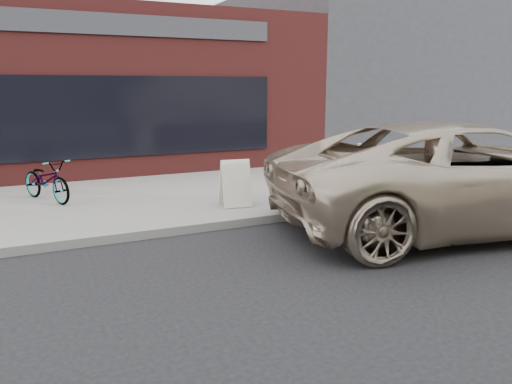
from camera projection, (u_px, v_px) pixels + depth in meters
ground at (388, 323)px, 5.27m from camera, size 120.00×120.00×0.00m
near_sidewalk at (187, 192)px, 11.45m from camera, size 44.00×6.00×0.15m
storefront at (62, 92)px, 16.34m from camera, size 14.00×10.07×4.50m
neighbour_building at (361, 73)px, 21.20m from camera, size 10.00×10.00×6.00m
motorcycle at (332, 187)px, 9.35m from camera, size 2.18×0.74×1.38m
minivan at (463, 176)px, 8.64m from camera, size 7.15×4.24×1.86m
bicycle_front at (47, 180)px, 10.11m from camera, size 1.24×1.72×0.86m
sandwich_sign at (235, 183)px, 9.73m from camera, size 0.63×0.59×0.91m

